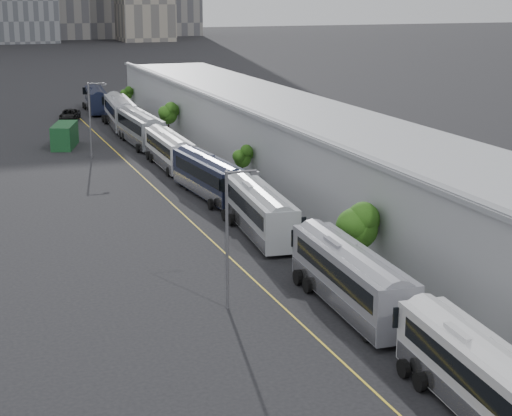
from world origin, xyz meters
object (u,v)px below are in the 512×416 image
bus_4 (260,215)px  bus_7 (140,131)px  bus_8 (120,115)px  suv (70,115)px  street_lamp_near (230,229)px  shipping_container (65,136)px  bus_6 (169,153)px  bus_5 (209,180)px  bus_2 (483,386)px  bus_3 (350,283)px  bus_9 (96,102)px  street_lamp_far (92,115)px

bus_4 → bus_7: bus_7 is taller
bus_8 → suv: bus_8 is taller
street_lamp_near → shipping_container: 56.25m
bus_7 → bus_6: bearing=-91.2°
bus_5 → bus_2: bearing=-95.1°
bus_3 → suv: bearing=96.3°
bus_3 → suv: size_ratio=2.35×
shipping_container → suv: bearing=97.4°
bus_9 → street_lamp_near: size_ratio=1.53×
bus_3 → bus_6: size_ratio=1.05×
bus_6 → suv: bearing=98.8°
bus_8 → street_lamp_near: bearing=-91.4°
bus_2 → bus_8: size_ratio=0.89×
street_lamp_near → suv: 77.39m
bus_6 → bus_7: 13.98m
bus_6 → shipping_container: (-8.74, 15.42, -0.14)m
bus_2 → suv: bearing=97.2°
street_lamp_near → street_lamp_far: size_ratio=1.00×
bus_6 → shipping_container: bearing=120.2°
bus_4 → bus_8: bearing=95.1°
bus_5 → bus_9: bus_5 is taller
bus_4 → bus_6: 26.99m
bus_7 → shipping_container: bearing=169.2°
bus_2 → bus_4: bearing=93.0°
bus_9 → street_lamp_near: street_lamp_near is taller
bus_4 → bus_8: 54.72m
bus_2 → bus_9: bearing=94.2°
bus_8 → bus_9: (-0.51, 15.92, -0.18)m
street_lamp_near → bus_4: bearing=63.5°
bus_2 → suv: 93.72m
street_lamp_near → bus_3: bearing=-21.2°
shipping_container → bus_8: bearing=70.7°
bus_4 → street_lamp_far: (-6.90, 34.69, 3.25)m
bus_5 → bus_3: bearing=-94.8°
bus_2 → bus_3: bus_3 is taller
bus_4 → bus_8: size_ratio=0.92×
bus_2 → bus_6: bearing=93.9°
bus_8 → bus_9: bearing=96.1°
bus_6 → bus_9: bearing=91.0°
street_lamp_far → bus_7: bearing=43.3°
bus_2 → bus_9: size_ratio=0.98×
bus_5 → bus_8: size_ratio=0.91×
bus_6 → bus_2: bearing=-89.8°
bus_5 → shipping_container: bus_5 is taller
street_lamp_far → suv: street_lamp_far is taller
bus_5 → street_lamp_near: bearing=-108.5°
bus_6 → street_lamp_far: size_ratio=1.50×
bus_2 → bus_4: bus_4 is taller
bus_6 → street_lamp_near: 41.35m
bus_6 → street_lamp_far: bearing=131.6°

